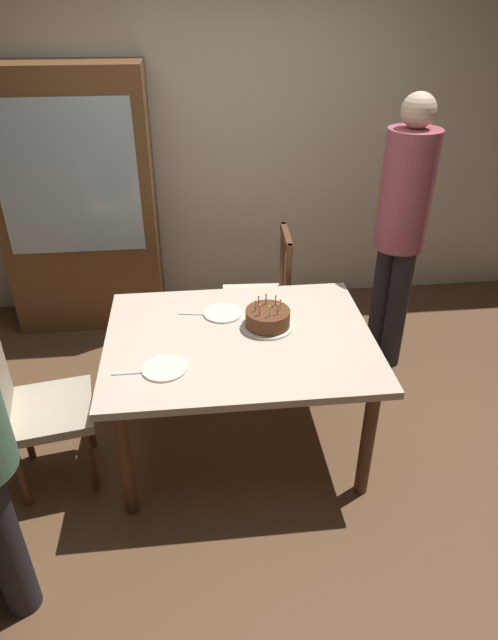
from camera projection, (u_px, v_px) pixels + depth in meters
ground at (241, 440)px, 3.25m from camera, size 6.40×6.40×0.00m
back_wall at (216, 142)px, 4.15m from camera, size 6.40×0.10×2.60m
dining_table at (240, 350)px, 2.92m from camera, size 1.40×1.09×0.73m
birthday_cake at (268, 319)px, 2.93m from camera, size 0.28×0.28×0.17m
plate_near_celebrant at (164, 368)px, 2.62m from camera, size 0.22×0.22×0.01m
plate_far_side at (223, 313)px, 3.07m from camera, size 0.22×0.22×0.01m
fork_near_celebrant at (130, 373)px, 2.60m from camera, size 0.18×0.02×0.01m
fork_far_side at (194, 314)px, 3.06m from camera, size 0.18×0.05×0.01m
chair_spindle_back at (260, 300)px, 3.76m from camera, size 0.46×0.46×0.95m
chair_upholstered at (27, 401)px, 2.74m from camera, size 0.51×0.51×0.95m
person_guest at (402, 222)px, 3.43m from camera, size 0.32×0.32×1.81m
china_cabinet at (79, 204)px, 3.98m from camera, size 1.10×0.45×1.90m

